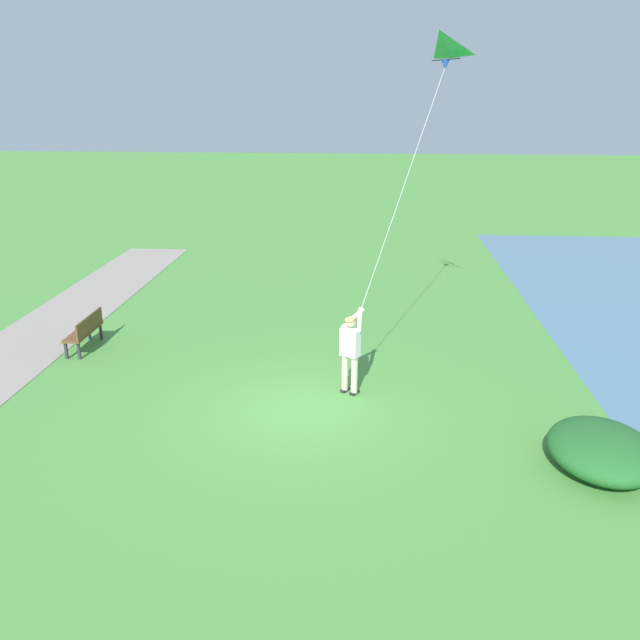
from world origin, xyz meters
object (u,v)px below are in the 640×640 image
Objects in this scene: person_kite_flyer at (351,347)px; flying_kite at (439,52)px; park_bench_near_walkway at (86,330)px; lakeside_shrub at (602,450)px.

person_kite_flyer is 6.93m from flying_kite.
person_kite_flyer reaches higher than park_bench_near_walkway.
lakeside_shrub is at bearing 148.71° from person_kite_flyer.
flying_kite is (-1.78, -3.14, 5.92)m from person_kite_flyer.
park_bench_near_walkway is at bearing -16.81° from person_kite_flyer.
flying_kite is at bearing -65.81° from lakeside_shrub.
person_kite_flyer is at bearing 60.48° from flying_kite.
flying_kite is 9.18m from lakeside_shrub.
person_kite_flyer is 7.00m from park_bench_near_walkway.
flying_kite is 3.76× the size of park_bench_near_walkway.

